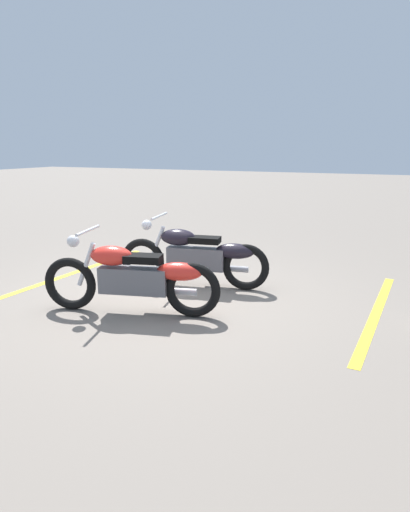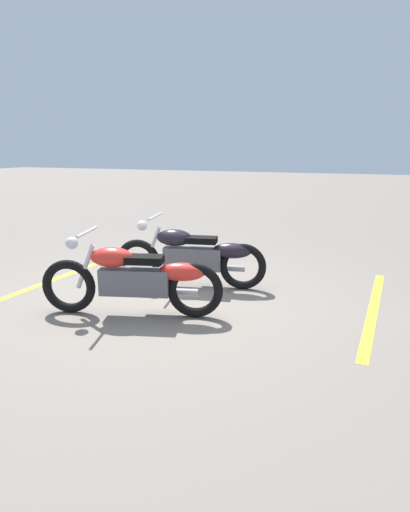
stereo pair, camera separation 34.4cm
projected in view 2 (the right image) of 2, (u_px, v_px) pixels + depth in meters
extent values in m
plane|color=slate|center=(160.00, 298.00, 5.92)|extent=(60.00, 60.00, 0.00)
torus|color=black|center=(69.00, 286.00, 5.35)|extent=(0.68, 0.28, 0.67)
torus|color=black|center=(195.00, 290.00, 5.19)|extent=(0.68, 0.28, 0.67)
cube|color=#59595E|center=(135.00, 282.00, 5.24)|extent=(0.87, 0.43, 0.32)
ellipsoid|color=red|center=(112.00, 257.00, 5.20)|extent=(0.57, 0.40, 0.24)
ellipsoid|color=red|center=(182.00, 272.00, 5.15)|extent=(0.60, 0.38, 0.22)
cube|color=black|center=(145.00, 260.00, 5.16)|extent=(0.49, 0.34, 0.09)
cylinder|color=silver|center=(86.00, 266.00, 5.26)|extent=(0.27, 0.12, 0.56)
cylinder|color=silver|center=(87.00, 232.00, 5.15)|extent=(0.19, 0.61, 0.04)
sphere|color=silver|center=(72.00, 243.00, 5.21)|extent=(0.15, 0.15, 0.15)
cylinder|color=silver|center=(170.00, 292.00, 5.38)|extent=(0.70, 0.27, 0.09)
torus|color=black|center=(138.00, 261.00, 6.50)|extent=(0.68, 0.23, 0.67)
torus|color=black|center=(243.00, 267.00, 6.23)|extent=(0.68, 0.23, 0.67)
cube|color=#59595E|center=(193.00, 258.00, 6.34)|extent=(0.87, 0.37, 0.32)
ellipsoid|color=black|center=(174.00, 238.00, 6.31)|extent=(0.56, 0.37, 0.24)
ellipsoid|color=black|center=(232.00, 251.00, 6.20)|extent=(0.59, 0.34, 0.22)
cube|color=black|center=(201.00, 240.00, 6.24)|extent=(0.48, 0.31, 0.09)
cylinder|color=silver|center=(153.00, 245.00, 6.40)|extent=(0.27, 0.10, 0.56)
cylinder|color=silver|center=(155.00, 216.00, 6.29)|extent=(0.15, 0.62, 0.04)
sphere|color=silver|center=(142.00, 226.00, 6.35)|extent=(0.15, 0.15, 0.15)
cylinder|color=silver|center=(221.00, 268.00, 6.44)|extent=(0.70, 0.21, 0.09)
cube|color=yellow|center=(71.00, 273.00, 7.08)|extent=(0.32, 3.20, 0.01)
cube|color=yellow|center=(373.00, 309.00, 5.53)|extent=(0.32, 3.20, 0.01)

